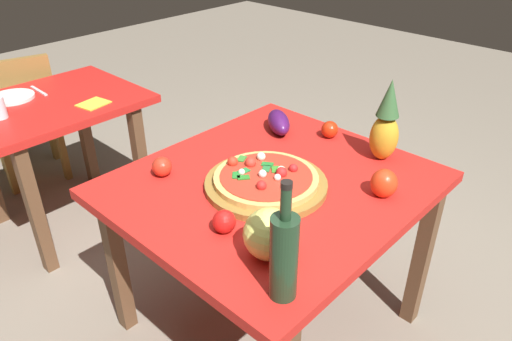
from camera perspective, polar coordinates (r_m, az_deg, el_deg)
The scene contains 17 objects.
ground_plane at distance 2.27m, azimuth 1.61°, elevation -17.36°, with size 10.00×10.00×0.00m, color gray.
display_table at distance 1.84m, azimuth 1.91°, elevation -3.57°, with size 1.10×1.00×0.75m.
background_table at distance 2.75m, azimuth -23.00°, elevation 5.20°, with size 0.90×0.70×0.75m.
dining_chair at distance 3.32m, azimuth -26.07°, elevation 6.18°, with size 0.48×0.48×0.85m.
pizza_board at distance 1.74m, azimuth 1.20°, elevation -1.64°, with size 0.45×0.45×0.03m, color olive.
pizza at distance 1.73m, azimuth 1.15°, elevation -0.81°, with size 0.38×0.38×0.06m.
wine_bottle at distance 1.24m, azimuth 3.35°, elevation -10.06°, with size 0.08×0.08×0.36m.
pineapple_left at distance 1.94m, azimuth 15.22°, elevation 5.32°, with size 0.11×0.11×0.33m.
melon at distance 1.40m, azimuth 1.62°, elevation -7.58°, with size 0.16×0.16×0.16m, color #DDDD69.
bell_pepper at distance 1.74m, azimuth 15.01°, elevation -1.49°, with size 0.10×0.10×0.11m, color red.
eggplant at distance 2.14m, azimuth 2.71°, elevation 5.78°, with size 0.20×0.09×0.09m, color #441553.
tomato_by_bottle at distance 1.83m, azimuth -11.15°, elevation 0.45°, with size 0.08×0.08×0.08m, color red.
tomato_beside_pepper at distance 1.52m, azimuth -3.81°, elevation -6.08°, with size 0.08×0.08×0.08m, color red.
tomato_near_board at distance 2.11m, azimuth 8.78°, elevation 4.86°, with size 0.07×0.07×0.07m, color red.
dinner_plate at distance 2.80m, azimuth -27.06°, elevation 7.79°, with size 0.22×0.22×0.02m, color white.
knife_utensil at distance 2.85m, azimuth -24.50°, elevation 8.65°, with size 0.02×0.18×0.01m, color silver.
napkin_folded at distance 2.57m, azimuth -18.82°, elevation 7.54°, with size 0.14×0.12×0.01m, color yellow.
Camera 1 is at (-1.15, -1.00, 1.69)m, focal length 33.55 mm.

